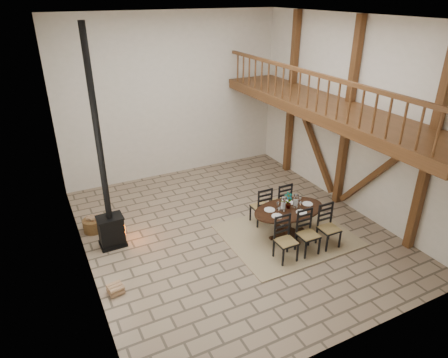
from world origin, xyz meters
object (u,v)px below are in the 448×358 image
wood_stove (107,203)px  log_basket (93,225)px  dining_table (291,223)px  log_stack (116,289)px

wood_stove → log_basket: wood_stove is taller
log_basket → dining_table: bearing=-30.4°
wood_stove → log_stack: size_ratio=14.78×
log_basket → log_stack: bearing=-90.8°
wood_stove → log_basket: bearing=108.5°
dining_table → log_stack: 4.28m
log_stack → dining_table: bearing=0.8°
log_stack → wood_stove: bearing=78.9°
wood_stove → log_basket: (-0.30, 0.85, -0.97)m
wood_stove → log_stack: bearing=-101.9°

